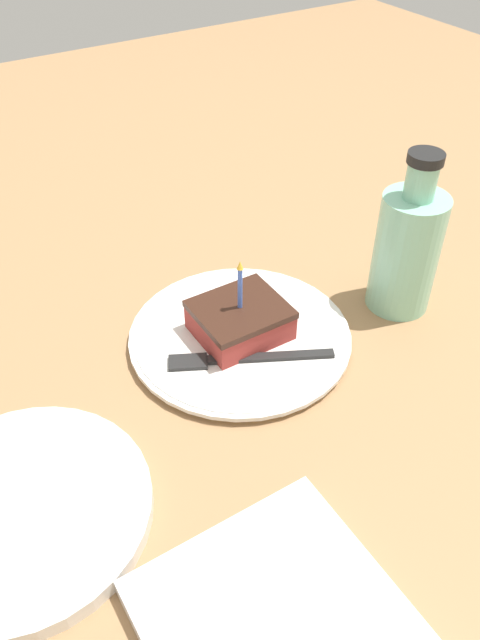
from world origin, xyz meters
TOP-DOWN VIEW (x-y plane):
  - ground_plane at (0.00, 0.00)m, footprint 2.40×2.40m
  - plate at (-0.01, -0.03)m, footprint 0.27×0.27m
  - cake_slice at (-0.01, -0.03)m, footprint 0.09×0.11m
  - fork at (0.03, -0.06)m, footprint 0.10×0.18m
  - bottle at (0.03, 0.19)m, footprint 0.08×0.08m
  - side_plate at (0.09, -0.33)m, footprint 0.24×0.24m

SIDE VIEW (x-z plane):
  - ground_plane at x=0.00m, z-range -0.04..0.00m
  - plate at x=-0.01m, z-range 0.00..0.01m
  - side_plate at x=0.09m, z-range 0.00..0.02m
  - fork at x=0.03m, z-range 0.01..0.02m
  - cake_slice at x=-0.01m, z-range -0.02..0.09m
  - bottle at x=0.03m, z-range -0.02..0.19m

